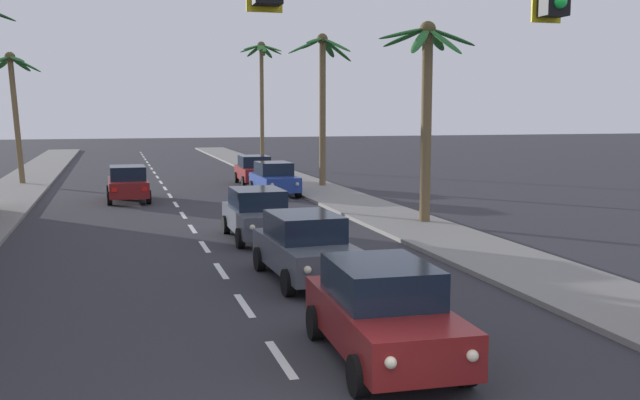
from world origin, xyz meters
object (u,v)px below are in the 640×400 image
object	(u,v)px
sedan_third_in_queue	(305,247)
sedan_oncoming_far	(128,183)
sedan_lead_at_stop_bar	(383,311)
palm_right_farthest	(262,74)
sedan_fifth_in_queue	(258,214)
palm_left_farthest	(13,89)
traffic_signal_mast	(563,33)
palm_right_third	(322,81)
sedan_parked_nearest_kerb	(274,178)
palm_right_second	(426,89)
sedan_parked_mid_kerb	(255,170)

from	to	relation	value
sedan_third_in_queue	sedan_oncoming_far	xyz separation A→B (m)	(-3.99, 18.00, 0.00)
sedan_lead_at_stop_bar	palm_right_farthest	bearing A→B (deg)	81.48
sedan_fifth_in_queue	palm_left_farthest	xyz separation A→B (m)	(-9.93, 21.09, 4.61)
traffic_signal_mast	palm_right_third	distance (m)	31.04
sedan_parked_nearest_kerb	palm_right_second	xyz separation A→B (m)	(3.36, -11.05, 4.20)
sedan_parked_nearest_kerb	palm_left_farthest	distance (m)	16.46
sedan_oncoming_far	palm_right_third	xyz separation A→B (m)	(10.56, 3.33, 5.04)
sedan_third_in_queue	palm_right_third	distance (m)	22.88
traffic_signal_mast	palm_right_second	distance (m)	17.55
palm_left_farthest	palm_right_third	distance (m)	17.55
sedan_lead_at_stop_bar	sedan_third_in_queue	size ratio (longest dim) A/B	1.00
sedan_parked_mid_kerb	sedan_parked_nearest_kerb	bearing A→B (deg)	-90.43
sedan_lead_at_stop_bar	sedan_parked_mid_kerb	bearing A→B (deg)	83.39
sedan_third_in_queue	palm_left_farthest	bearing A→B (deg)	110.09
sedan_parked_nearest_kerb	palm_right_farthest	distance (m)	17.96
traffic_signal_mast	palm_left_farthest	xyz separation A→B (m)	(-10.96, 36.43, 0.23)
sedan_parked_nearest_kerb	palm_right_third	world-z (taller)	palm_right_third
sedan_oncoming_far	palm_right_farthest	xyz separation A→B (m)	(9.94, 17.17, 6.08)
sedan_lead_at_stop_bar	sedan_oncoming_far	world-z (taller)	same
palm_left_farthest	sedan_parked_nearest_kerb	bearing A→B (deg)	-33.58
sedan_lead_at_stop_bar	palm_right_third	bearing A→B (deg)	76.07
sedan_parked_mid_kerb	traffic_signal_mast	bearing A→B (deg)	-93.86
palm_right_farthest	sedan_fifth_in_queue	bearing A→B (deg)	-101.62
palm_right_third	sedan_fifth_in_queue	bearing A→B (deg)	-113.46
sedan_parked_nearest_kerb	palm_right_second	size ratio (longest dim) A/B	0.60
sedan_fifth_in_queue	sedan_lead_at_stop_bar	bearing A→B (deg)	-91.04
sedan_fifth_in_queue	sedan_parked_mid_kerb	distance (m)	18.21
traffic_signal_mast	sedan_parked_mid_kerb	size ratio (longest dim) A/B	2.59
sedan_parked_nearest_kerb	palm_right_third	xyz separation A→B (m)	(3.36, 2.84, 5.04)
palm_right_second	palm_right_third	distance (m)	13.91
sedan_parked_mid_kerb	palm_left_farthest	bearing A→B (deg)	166.47
palm_right_farthest	sedan_parked_nearest_kerb	bearing A→B (deg)	-99.31
sedan_parked_nearest_kerb	palm_right_second	bearing A→B (deg)	-73.08
sedan_third_in_queue	palm_left_farthest	distance (m)	29.35
sedan_parked_mid_kerb	sedan_oncoming_far	bearing A→B (deg)	-140.13
sedan_lead_at_stop_bar	palm_left_farthest	size ratio (longest dim) A/B	0.60
palm_left_farthest	palm_right_farthest	size ratio (longest dim) A/B	0.82
sedan_lead_at_stop_bar	sedan_parked_nearest_kerb	world-z (taller)	same
sedan_lead_at_stop_bar	palm_right_second	xyz separation A→B (m)	(6.82, 13.58, 4.20)
palm_right_second	sedan_third_in_queue	bearing A→B (deg)	-131.44
sedan_lead_at_stop_bar	palm_right_second	distance (m)	15.76
traffic_signal_mast	sedan_third_in_queue	bearing A→B (deg)	96.25
sedan_parked_mid_kerb	palm_right_second	bearing A→B (deg)	-78.70
sedan_fifth_in_queue	palm_left_farthest	world-z (taller)	palm_left_farthest
sedan_fifth_in_queue	palm_right_farthest	world-z (taller)	palm_right_farthest
sedan_lead_at_stop_bar	palm_right_third	distance (m)	28.74
palm_right_third	sedan_oncoming_far	bearing A→B (deg)	-162.51
sedan_fifth_in_queue	palm_right_third	world-z (taller)	palm_right_third
sedan_third_in_queue	sedan_fifth_in_queue	xyz separation A→B (m)	(-0.02, 6.14, 0.00)
sedan_fifth_in_queue	palm_right_farthest	xyz separation A→B (m)	(5.97, 29.03, 6.08)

